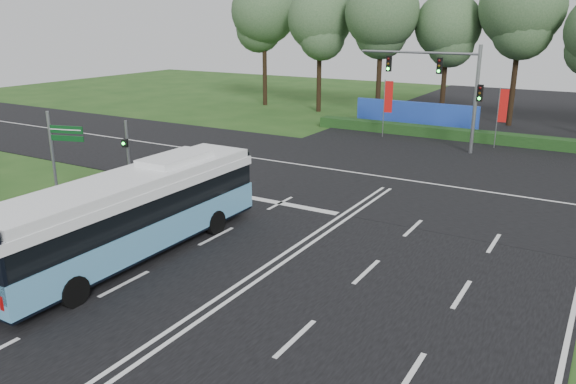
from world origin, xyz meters
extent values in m
plane|color=#224918|center=(0.00, 0.00, 0.00)|extent=(120.00, 120.00, 0.00)
cube|color=black|center=(0.00, 0.00, 0.02)|extent=(20.00, 120.00, 0.04)
cube|color=black|center=(0.00, 12.00, 0.03)|extent=(120.00, 14.00, 0.05)
cube|color=black|center=(-12.50, -3.00, 0.03)|extent=(5.00, 18.00, 0.06)
cube|color=gray|center=(-10.10, -3.00, 0.06)|extent=(0.25, 18.00, 0.12)
cube|color=#5599C6|center=(-4.66, -3.08, 1.06)|extent=(2.51, 11.85, 1.08)
cube|color=black|center=(-4.66, -3.08, 0.56)|extent=(2.49, 11.79, 0.30)
cube|color=black|center=(-4.66, -3.08, 2.04)|extent=(2.41, 11.67, 0.94)
cube|color=white|center=(-4.66, -3.08, 2.63)|extent=(2.51, 11.85, 0.35)
cube|color=white|center=(-4.66, -3.08, 2.98)|extent=(2.46, 11.37, 0.35)
cube|color=white|center=(-4.67, -0.62, 3.27)|extent=(1.59, 2.97, 0.25)
cylinder|color=black|center=(-5.83, 0.27, 0.51)|extent=(0.28, 1.03, 1.03)
cylinder|color=black|center=(-3.52, 0.28, 0.51)|extent=(0.28, 1.03, 1.03)
cylinder|color=black|center=(-5.80, -6.83, 0.51)|extent=(0.28, 1.03, 1.03)
cylinder|color=black|center=(-3.49, -6.82, 0.51)|extent=(0.28, 1.03, 1.03)
cylinder|color=gray|center=(-11.40, 3.23, 1.79)|extent=(0.14, 0.14, 3.59)
cube|color=black|center=(-11.40, 3.05, 2.46)|extent=(0.34, 0.28, 0.41)
sphere|color=#19F233|center=(-11.40, 2.95, 2.46)|extent=(0.14, 0.14, 0.14)
cylinder|color=gray|center=(-12.05, -0.75, 2.28)|extent=(0.14, 0.14, 4.56)
cube|color=#0B4017|center=(-11.23, -0.50, 3.76)|extent=(1.66, 0.54, 0.34)
cube|color=#0B4017|center=(-11.23, -0.50, 3.36)|extent=(1.66, 0.54, 0.25)
cube|color=white|center=(-11.23, -0.54, 3.76)|extent=(1.53, 0.46, 0.05)
cylinder|color=gray|center=(-4.98, 22.51, 2.15)|extent=(0.07, 0.07, 4.30)
cube|color=red|center=(-4.68, 22.58, 3.06)|extent=(0.57, 0.18, 2.29)
cylinder|color=gray|center=(3.03, 22.88, 2.08)|extent=(0.06, 0.06, 4.15)
cube|color=red|center=(3.32, 22.95, 2.95)|extent=(0.55, 0.17, 2.21)
cylinder|color=gray|center=(2.00, 20.50, 3.50)|extent=(0.24, 0.24, 7.00)
cylinder|color=gray|center=(-2.00, 20.50, 6.40)|extent=(8.00, 0.16, 0.16)
cube|color=black|center=(-0.50, 20.50, 5.60)|extent=(0.32, 0.28, 1.05)
cube|color=black|center=(-4.00, 20.50, 5.60)|extent=(0.32, 0.28, 1.05)
cube|color=black|center=(2.25, 20.50, 4.00)|extent=(0.32, 0.28, 1.05)
cube|color=#183914|center=(0.00, 24.50, 0.40)|extent=(22.00, 1.20, 0.80)
cube|color=blue|center=(-4.00, 27.00, 1.10)|extent=(10.00, 0.30, 2.20)
cylinder|color=black|center=(-21.74, 32.18, 4.41)|extent=(0.44, 0.44, 8.81)
sphere|color=#345532|center=(-21.74, 32.18, 9.28)|extent=(6.49, 6.49, 6.49)
cylinder|color=black|center=(-14.93, 31.13, 4.06)|extent=(0.44, 0.44, 8.12)
sphere|color=#345532|center=(-14.93, 31.13, 8.54)|extent=(5.98, 5.98, 5.98)
cylinder|color=black|center=(-8.67, 30.56, 4.31)|extent=(0.44, 0.44, 8.63)
sphere|color=#345532|center=(-8.67, 30.56, 9.08)|extent=(6.36, 6.36, 6.36)
cylinder|color=black|center=(-3.57, 32.99, 3.80)|extent=(0.44, 0.44, 7.61)
sphere|color=#345532|center=(-3.57, 32.99, 8.01)|extent=(5.60, 5.60, 5.60)
cylinder|color=black|center=(2.28, 32.49, 4.52)|extent=(0.44, 0.44, 9.04)
sphere|color=#345532|center=(2.28, 32.49, 9.51)|extent=(6.66, 6.66, 6.66)
camera|label=1|loc=(10.09, -16.84, 8.50)|focal=35.00mm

